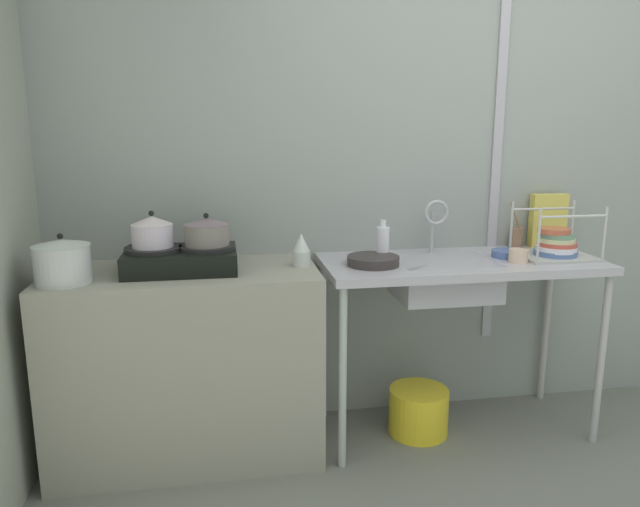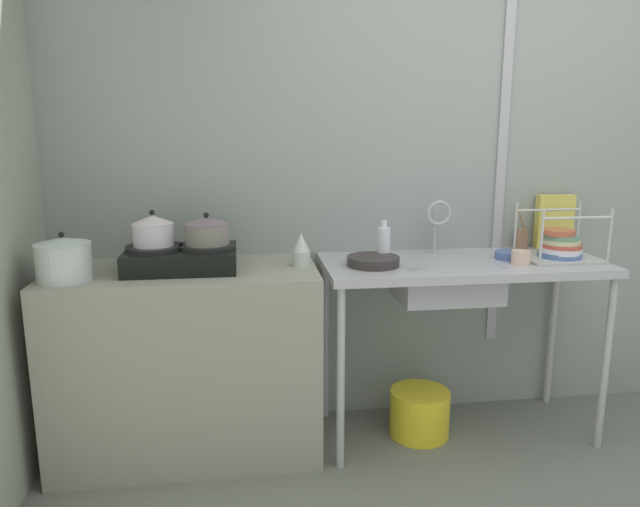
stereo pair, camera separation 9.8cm
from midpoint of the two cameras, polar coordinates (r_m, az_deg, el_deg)
name	(u,v)px [view 1 (the left image)]	position (r m, az deg, el deg)	size (l,w,h in m)	color
wall_back	(488,173)	(3.28, 15.11, 7.56)	(5.30, 0.10, 2.56)	gray
wall_metal_strip	(497,148)	(3.23, 15.90, 9.72)	(0.05, 0.01, 2.05)	#AEAAB3
counter_concrete	(188,364)	(2.85, -13.64, -10.31)	(1.20, 0.57, 0.89)	gray
counter_sink	(460,275)	(2.94, 12.42, -2.02)	(1.34, 0.57, 0.89)	#AEAAB3
stove	(181,259)	(2.71, -14.28, -0.50)	(0.49, 0.34, 0.11)	black
pot_on_left_burner	(152,231)	(2.69, -16.89, 2.06)	(0.18, 0.18, 0.16)	silver
pot_on_right_burner	(207,232)	(2.68, -11.92, 2.08)	(0.20, 0.20, 0.14)	slate
pot_beside_stove	(62,261)	(2.65, -24.60, -0.68)	(0.23, 0.23, 0.21)	silver
percolator	(301,250)	(2.71, -2.86, 0.33)	(0.08, 0.08, 0.15)	silver
sink_basin	(444,279)	(2.90, 10.95, -2.42)	(0.47, 0.35, 0.18)	#AEAAB3
faucet	(435,217)	(3.00, 10.16, 3.49)	(0.13, 0.07, 0.28)	#AEAAB3
frying_pan	(373,261)	(2.74, 4.13, -0.69)	(0.24, 0.24, 0.04)	#332D2C
dish_rack	(556,245)	(3.09, 20.96, 0.76)	(0.36, 0.28, 0.26)	beige
cup_by_rack	(518,256)	(2.93, 17.69, -0.22)	(0.09, 0.09, 0.06)	beige
small_bowl_on_drainboard	(506,254)	(3.03, 16.66, -0.02)	(0.14, 0.14, 0.04)	#4962A2
bottle_by_sink	(383,243)	(2.83, 5.08, 1.01)	(0.06, 0.06, 0.20)	white
cereal_box	(548,220)	(3.36, 20.36, 3.02)	(0.19, 0.06, 0.28)	#DDC852
utensil_jar	(516,237)	(3.29, 17.59, 1.54)	(0.08, 0.06, 0.24)	#8E694E
bucket_on_floor	(418,411)	(3.11, 8.56, -14.80)	(0.30, 0.30, 0.23)	yellow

